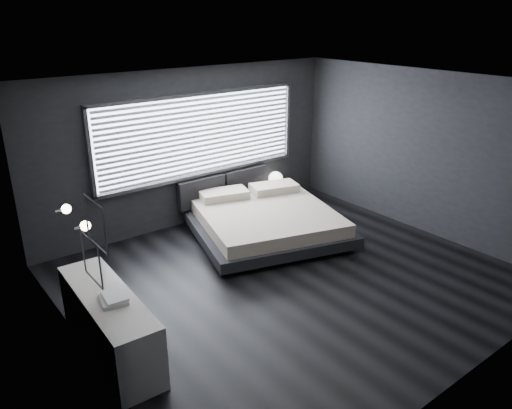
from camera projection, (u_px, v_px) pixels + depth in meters
room at (294, 189)px, 6.88m from camera, size 6.04×6.00×2.80m
window at (201, 135)px, 8.90m from camera, size 4.14×0.09×1.52m
headboard at (224, 186)px, 9.48m from camera, size 1.96×0.16×0.52m
sconce_near at (85, 226)px, 5.20m from camera, size 0.18×0.11×0.11m
sconce_far at (66, 209)px, 5.64m from camera, size 0.18×0.11×0.11m
wall_art_upper at (95, 224)px, 4.61m from camera, size 0.01×0.48×0.48m
wall_art_lower at (91, 260)px, 4.97m from camera, size 0.01×0.48×0.48m
bed at (266, 220)px, 8.65m from camera, size 3.00×2.92×0.63m
nightstand at (278, 195)px, 10.14m from camera, size 0.71×0.60×0.39m
orb_lamp at (276, 179)px, 10.02m from camera, size 0.29×0.29×0.29m
dresser at (110, 324)px, 5.65m from camera, size 0.61×1.92×0.76m
book_stack at (114, 298)px, 5.39m from camera, size 0.34×0.40×0.07m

